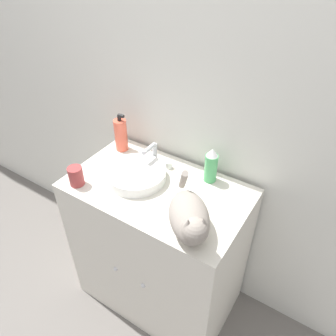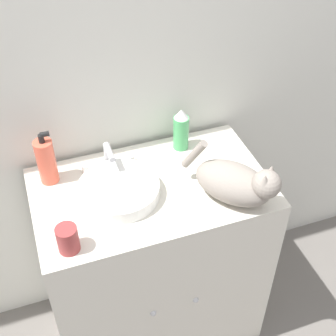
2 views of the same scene
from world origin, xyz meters
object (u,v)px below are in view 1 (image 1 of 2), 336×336
object	(u,v)px
soap_bottle	(121,135)
spray_bottle	(211,165)
cat	(190,218)
cup	(76,176)

from	to	relation	value
soap_bottle	spray_bottle	xyz separation A→B (m)	(0.51, 0.02, -0.00)
soap_bottle	spray_bottle	size ratio (longest dim) A/B	1.21
cat	cup	distance (m)	0.58
soap_bottle	spray_bottle	world-z (taller)	soap_bottle
spray_bottle	cup	bearing A→B (deg)	-144.47
soap_bottle	cup	world-z (taller)	soap_bottle
spray_bottle	cup	size ratio (longest dim) A/B	1.89
cat	cup	world-z (taller)	cat
soap_bottle	cup	xyz separation A→B (m)	(0.01, -0.34, -0.04)
cat	spray_bottle	distance (m)	0.34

